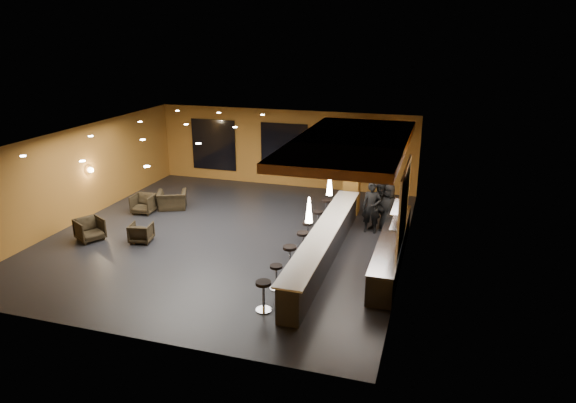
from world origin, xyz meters
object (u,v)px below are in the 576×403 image
(armchair_a, at_px, (90,229))
(bar_stool_3, at_px, (303,241))
(pendant_0, at_px, (309,210))
(staff_b, at_px, (381,207))
(armchair_b, at_px, (141,233))
(bar_stool_4, at_px, (307,230))
(bar_stool_6, at_px, (326,207))
(bar_stool_1, at_px, (276,274))
(bar_counter, at_px, (325,245))
(column, at_px, (352,170))
(staff_a, at_px, (372,207))
(pendant_1, at_px, (330,184))
(pendant_2, at_px, (345,165))
(prep_counter, at_px, (391,249))
(armchair_d, at_px, (172,200))
(staff_c, at_px, (388,208))
(bar_stool_5, at_px, (318,218))
(bar_stool_0, at_px, (263,292))
(bar_stool_2, at_px, (290,256))

(armchair_a, xyz_separation_m, bar_stool_3, (7.33, 0.88, 0.12))
(pendant_0, xyz_separation_m, staff_b, (1.35, 5.00, -1.44))
(armchair_a, relative_size, armchair_b, 1.17)
(bar_stool_4, bearing_deg, bar_stool_6, 86.28)
(armchair_b, height_order, bar_stool_1, bar_stool_1)
(armchair_a, bearing_deg, bar_stool_3, -54.01)
(bar_counter, distance_m, bar_stool_1, 2.39)
(armchair_a, height_order, bar_stool_3, bar_stool_3)
(column, bearing_deg, bar_stool_6, -122.85)
(staff_a, xyz_separation_m, armchair_a, (-9.11, -3.54, -0.54))
(pendant_1, xyz_separation_m, pendant_2, (0.00, 2.50, 0.00))
(bar_stool_1, bearing_deg, pendant_0, 15.33)
(bar_counter, height_order, pendant_0, pendant_0)
(armchair_a, relative_size, bar_stool_4, 1.19)
(prep_counter, relative_size, armchair_d, 5.35)
(pendant_1, height_order, staff_c, pendant_1)
(staff_c, bearing_deg, prep_counter, -60.22)
(pendant_0, distance_m, bar_stool_1, 2.08)
(pendant_0, xyz_separation_m, bar_stool_4, (-0.88, 3.23, -1.89))
(column, relative_size, armchair_d, 3.12)
(prep_counter, height_order, pendant_2, pendant_2)
(staff_a, relative_size, staff_b, 1.03)
(staff_a, xyz_separation_m, bar_stool_5, (-1.85, -0.38, -0.47))
(prep_counter, xyz_separation_m, bar_stool_3, (-2.74, -0.37, 0.08))
(pendant_0, relative_size, staff_a, 0.38)
(bar_stool_0, distance_m, bar_stool_3, 3.57)
(staff_a, relative_size, armchair_b, 2.55)
(pendant_0, bearing_deg, pendant_1, 90.00)
(bar_stool_6, bearing_deg, staff_a, -20.62)
(armchair_d, bearing_deg, staff_a, 154.79)
(armchair_a, bearing_deg, column, -27.33)
(bar_stool_3, bearing_deg, bar_stool_0, -90.91)
(pendant_1, xyz_separation_m, staff_a, (1.04, 2.29, -1.42))
(armchair_d, bearing_deg, pendant_1, 136.57)
(armchair_a, bearing_deg, pendant_0, -69.69)
(armchair_a, xyz_separation_m, bar_stool_2, (7.27, -0.38, 0.15))
(pendant_1, relative_size, bar_stool_0, 0.85)
(pendant_1, distance_m, staff_c, 3.39)
(armchair_d, relative_size, bar_stool_1, 1.55)
(armchair_a, relative_size, bar_stool_1, 1.17)
(staff_a, bearing_deg, pendant_1, -113.22)
(staff_a, height_order, bar_stool_1, staff_a)
(bar_stool_2, height_order, bar_stool_3, bar_stool_2)
(staff_b, distance_m, bar_stool_2, 4.66)
(staff_c, bearing_deg, staff_a, -128.80)
(armchair_d, height_order, bar_stool_3, bar_stool_3)
(staff_b, relative_size, bar_stool_6, 2.15)
(pendant_2, relative_size, staff_a, 0.38)
(pendant_2, relative_size, armchair_d, 0.62)
(pendant_2, height_order, staff_b, pendant_2)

